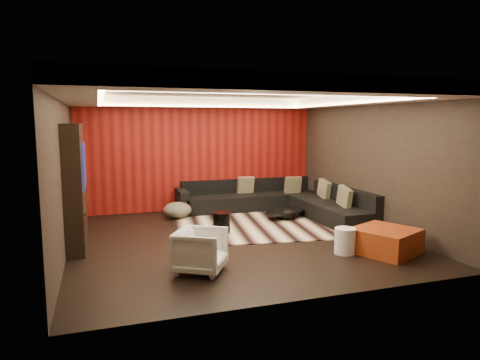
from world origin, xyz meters
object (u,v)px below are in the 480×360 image
object	(u,v)px
coffee_table	(285,214)
sectional_sofa	(279,203)
orange_ottoman	(385,241)
white_side_table	(345,241)
drum_stool	(221,223)
armchair	(201,251)

from	to	relation	value
coffee_table	sectional_sofa	world-z (taller)	sectional_sofa
orange_ottoman	sectional_sofa	size ratio (longest dim) A/B	0.26
white_side_table	sectional_sofa	distance (m)	3.36
drum_stool	white_side_table	bearing A→B (deg)	-49.92
sectional_sofa	drum_stool	bearing A→B (deg)	-143.04
coffee_table	armchair	xyz separation A→B (m)	(-2.67, -2.86, 0.21)
coffee_table	white_side_table	distance (m)	2.76
coffee_table	sectional_sofa	bearing A→B (deg)	80.38
coffee_table	sectional_sofa	distance (m)	0.62
coffee_table	drum_stool	bearing A→B (deg)	-155.26
coffee_table	orange_ottoman	world-z (taller)	orange_ottoman
drum_stool	sectional_sofa	size ratio (longest dim) A/B	0.11
white_side_table	armchair	world-z (taller)	armchair
white_side_table	armchair	distance (m)	2.53
coffee_table	orange_ottoman	xyz separation A→B (m)	(0.54, -2.93, 0.10)
drum_stool	sectional_sofa	world-z (taller)	sectional_sofa
white_side_table	sectional_sofa	size ratio (longest dim) A/B	0.12
coffee_table	orange_ottoman	bearing A→B (deg)	-79.60
orange_ottoman	armchair	size ratio (longest dim) A/B	1.33
white_side_table	sectional_sofa	xyz separation A→B (m)	(0.25, 3.35, 0.04)
armchair	sectional_sofa	world-z (taller)	sectional_sofa
white_side_table	sectional_sofa	world-z (taller)	sectional_sofa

